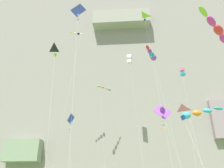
# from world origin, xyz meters

# --- Properties ---
(cliff_face) EXTENTS (180.00, 30.08, 70.43)m
(cliff_face) POSITION_xyz_m (0.01, 58.76, 35.20)
(cliff_face) COLOR gray
(cliff_face) RESTS_ON ground
(kite_windsock_front_field) EXTENTS (2.78, 5.99, 35.02)m
(kite_windsock_front_field) POSITION_xyz_m (-9.39, 32.62, 34.47)
(kite_windsock_front_field) COLOR white
(kite_windsock_front_field) RESTS_ON ground
(kite_box_far_left) EXTENTS (2.21, 5.84, 24.50)m
(kite_box_far_left) POSITION_xyz_m (12.03, 32.14, 23.67)
(kite_box_far_left) COLOR pink
(kite_box_far_left) RESTS_ON ground
(kite_delta_mid_center) EXTENTS (3.11, 2.44, 26.48)m
(kite_delta_mid_center) POSITION_xyz_m (3.98, 19.74, 25.46)
(kite_delta_mid_center) COLOR #8CCC33
(kite_delta_mid_center) RESTS_ON ground
(kite_windsock_high_left) EXTENTS (6.14, 6.67, 16.29)m
(kite_windsock_high_left) POSITION_xyz_m (9.75, 9.50, 15.68)
(kite_windsock_high_left) COLOR #CC3399
(kite_windsock_high_left) RESTS_ON ground
(kite_box_upper_mid) EXTENTS (2.73, 2.72, 30.64)m
(kite_box_upper_mid) POSITION_xyz_m (1.89, 36.05, 29.57)
(kite_box_upper_mid) COLOR white
(kite_box_upper_mid) RESTS_ON ground
(kite_windsock_upper_left) EXTENTS (3.81, 4.53, 21.04)m
(kite_windsock_upper_left) POSITION_xyz_m (4.86, 20.29, 20.35)
(kite_windsock_upper_left) COLOR purple
(kite_windsock_upper_left) RESTS_ON ground
(kite_diamond_low_right) EXTENTS (3.01, 5.58, 27.78)m
(kite_diamond_low_right) POSITION_xyz_m (-5.62, 17.00, 25.97)
(kite_diamond_low_right) COLOR navy
(kite_diamond_low_right) RESTS_ON ground
(kite_diamond_mid_right) EXTENTS (2.38, 2.68, 14.41)m
(kite_diamond_mid_right) POSITION_xyz_m (-8.35, 28.17, 13.06)
(kite_diamond_mid_right) COLOR navy
(kite_diamond_mid_right) RESTS_ON ground
(kite_windsock_high_right) EXTENTS (5.31, 4.19, 12.43)m
(kite_windsock_high_right) POSITION_xyz_m (9.93, 21.09, 11.64)
(kite_windsock_high_right) COLOR #38B2D1
(kite_windsock_high_right) RESTS_ON ground
(kite_delta_near_cliff) EXTENTS (2.46, 2.76, 7.54)m
(kite_delta_near_cliff) POSITION_xyz_m (4.98, 9.04, 7.23)
(kite_delta_near_cliff) COLOR pink
(kite_delta_near_cliff) RESTS_ON ground
(kite_delta_high_center) EXTENTS (2.90, 5.93, 18.96)m
(kite_delta_high_center) POSITION_xyz_m (-7.75, 16.98, 18.43)
(kite_delta_high_center) COLOR black
(kite_delta_high_center) RESTS_ON ground
(kite_windsock_far_right) EXTENTS (2.91, 4.62, 24.05)m
(kite_windsock_far_right) POSITION_xyz_m (-4.37, 37.91, 23.61)
(kite_windsock_far_right) COLOR #8CCC33
(kite_windsock_far_right) RESTS_ON ground
(kite_diamond_low_left) EXTENTS (3.59, 3.25, 14.42)m
(kite_diamond_low_left) POSITION_xyz_m (6.24, 24.57, 12.95)
(kite_diamond_low_left) COLOR purple
(kite_diamond_low_left) RESTS_ON ground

